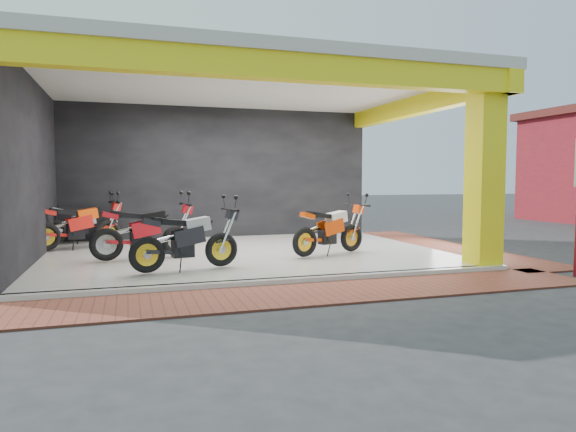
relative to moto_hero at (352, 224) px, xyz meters
name	(u,v)px	position (x,y,z in m)	size (l,w,h in m)	color
ground	(272,273)	(-2.06, -1.23, -0.69)	(80.00, 80.00, 0.00)	#2D2D30
showroom_floor	(246,254)	(-2.06, 0.77, -0.64)	(8.00, 6.00, 0.10)	white
showroom_ceiling	(245,83)	(-2.06, 0.77, 2.91)	(8.40, 6.40, 0.20)	beige
back_wall	(220,174)	(-2.06, 3.87, 1.06)	(8.20, 0.20, 3.50)	black
left_wall	(28,172)	(-6.16, 0.77, 1.06)	(0.20, 6.20, 3.50)	black
corner_column	(484,172)	(1.69, -1.98, 1.06)	(0.50, 0.50, 3.50)	yellow
header_beam_front	(289,67)	(-2.06, -2.23, 2.61)	(8.40, 0.30, 0.40)	yellow
header_beam_right	(416,106)	(1.94, 0.77, 2.61)	(0.30, 6.40, 0.40)	yellow
floor_kerb	(290,281)	(-2.06, -2.25, -0.64)	(8.00, 0.20, 0.10)	white
paver_front	(306,294)	(-2.06, -3.03, -0.68)	(9.00, 1.40, 0.03)	brown
paver_right	(443,247)	(2.74, 0.77, -0.68)	(1.40, 7.00, 0.03)	brown
moto_hero	(352,224)	(0.00, 0.00, 0.00)	(1.94, 0.72, 1.18)	#E13E09
moto_row_a	(221,233)	(-2.91, -1.02, 0.01)	(1.96, 0.73, 1.20)	black
moto_row_b	(177,226)	(-3.52, 0.41, 0.03)	(2.03, 0.75, 1.24)	red
moto_row_c	(108,221)	(-4.86, 2.38, 0.01)	(1.97, 0.73, 1.20)	red
moto_row_d	(109,218)	(-4.86, 3.44, 0.00)	(1.93, 0.71, 1.18)	#95989C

